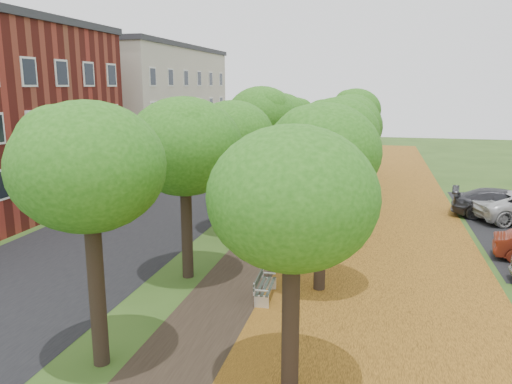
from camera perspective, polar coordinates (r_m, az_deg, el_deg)
The scene contains 9 objects.
ground at distance 12.99m, azimuth -8.26°, elevation -19.95°, with size 120.00×120.00×0.00m, color #2D4C19.
street_asphalt at distance 28.62m, azimuth -11.16°, elevation -2.03°, with size 8.00×70.00×0.01m, color black.
footpath at distance 26.44m, azimuth 3.81°, elevation -2.99°, with size 3.20×70.00×0.01m, color black.
leaf_verge at distance 26.11m, azimuth 14.71°, elevation -3.56°, with size 7.50×70.00×0.01m, color #B27121.
tree_row_west at distance 26.08m, azimuth -0.85°, elevation 7.32°, with size 3.72×33.72×6.32m.
tree_row_east at distance 25.33m, azimuth 9.81°, elevation 7.00°, with size 3.72×33.72×6.32m.
building_cream at distance 48.16m, azimuth -12.86°, elevation 9.81°, with size 10.30×20.30×10.40m.
bench at distance 16.66m, azimuth 0.93°, elevation -10.73°, with size 0.56×1.68×0.78m.
car_grey at distance 29.17m, azimuth 26.57°, elevation -1.30°, with size 2.14×5.26×1.53m, color #303035.
Camera 1 is at (4.25, -10.18, 6.86)m, focal length 35.00 mm.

